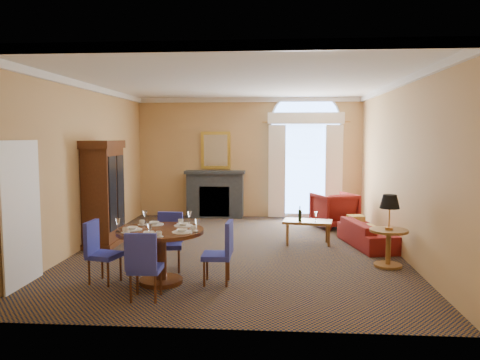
# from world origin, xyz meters

# --- Properties ---
(ground) EXTENTS (7.50, 7.50, 0.00)m
(ground) POSITION_xyz_m (0.00, 0.00, 0.00)
(ground) COLOR black
(ground) RESTS_ON ground
(room_envelope) EXTENTS (6.04, 7.52, 3.45)m
(room_envelope) POSITION_xyz_m (-0.03, 0.67, 2.51)
(room_envelope) COLOR tan
(room_envelope) RESTS_ON ground
(armoire) EXTENTS (0.60, 1.07, 2.09)m
(armoire) POSITION_xyz_m (-2.72, 0.22, 1.01)
(armoire) COLOR #3E1D0E
(armoire) RESTS_ON ground
(dining_table) EXTENTS (1.28, 1.28, 1.01)m
(dining_table) POSITION_xyz_m (-0.98, -2.15, 0.60)
(dining_table) COLOR #3E1D0E
(dining_table) RESTS_ON ground
(dining_chair_north) EXTENTS (0.49, 0.49, 0.93)m
(dining_chair_north) POSITION_xyz_m (-1.01, -1.40, 0.53)
(dining_chair_north) COLOR #272B9B
(dining_chair_north) RESTS_ON ground
(dining_chair_south) EXTENTS (0.43, 0.44, 0.93)m
(dining_chair_south) POSITION_xyz_m (-1.02, -2.93, 0.53)
(dining_chair_south) COLOR #272B9B
(dining_chair_south) RESTS_ON ground
(dining_chair_east) EXTENTS (0.44, 0.43, 0.93)m
(dining_chair_east) POSITION_xyz_m (-0.06, -2.10, 0.53)
(dining_chair_east) COLOR #272B9B
(dining_chair_east) RESTS_ON ground
(dining_chair_west) EXTENTS (0.50, 0.50, 0.93)m
(dining_chair_west) POSITION_xyz_m (-1.90, -2.20, 0.53)
(dining_chair_west) COLOR #272B9B
(dining_chair_west) RESTS_ON ground
(sofa) EXTENTS (1.01, 1.82, 0.50)m
(sofa) POSITION_xyz_m (2.55, 0.47, 0.25)
(sofa) COLOR maroon
(sofa) RESTS_ON ground
(armchair) EXTENTS (1.18, 1.19, 0.84)m
(armchair) POSITION_xyz_m (2.12, 2.36, 0.42)
(armchair) COLOR maroon
(armchair) RESTS_ON ground
(coffee_table) EXTENTS (1.04, 0.70, 0.79)m
(coffee_table) POSITION_xyz_m (1.36, 0.54, 0.45)
(coffee_table) COLOR brown
(coffee_table) RESTS_ON ground
(side_table) EXTENTS (0.63, 0.63, 1.19)m
(side_table) POSITION_xyz_m (2.60, -0.99, 0.74)
(side_table) COLOR brown
(side_table) RESTS_ON ground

